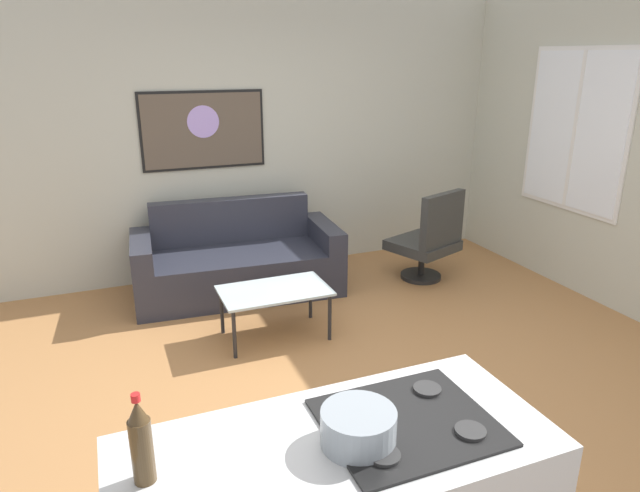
# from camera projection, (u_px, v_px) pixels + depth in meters

# --- Properties ---
(ground) EXTENTS (6.40, 6.40, 0.04)m
(ground) POSITION_uv_depth(u_px,v_px,m) (360.00, 383.00, 3.93)
(ground) COLOR #A97343
(back_wall) EXTENTS (6.40, 0.05, 2.80)m
(back_wall) POSITION_uv_depth(u_px,v_px,m) (258.00, 135.00, 5.60)
(back_wall) COLOR #BABCAC
(back_wall) RESTS_ON ground
(right_wall) EXTENTS (0.05, 6.40, 2.80)m
(right_wall) POSITION_uv_depth(u_px,v_px,m) (633.00, 151.00, 4.66)
(right_wall) COLOR #B9BAA8
(right_wall) RESTS_ON ground
(couch) EXTENTS (1.94, 0.97, 0.84)m
(couch) POSITION_uv_depth(u_px,v_px,m) (237.00, 263.00, 5.32)
(couch) COLOR #292B37
(couch) RESTS_ON ground
(coffee_table) EXTENTS (0.85, 0.51, 0.41)m
(coffee_table) POSITION_uv_depth(u_px,v_px,m) (275.00, 294.00, 4.42)
(coffee_table) COLOR silver
(coffee_table) RESTS_ON ground
(armchair) EXTENTS (0.74, 0.73, 0.92)m
(armchair) POSITION_uv_depth(u_px,v_px,m) (430.00, 239.00, 5.53)
(armchair) COLOR black
(armchair) RESTS_ON ground
(soda_bottle) EXTENTS (0.07, 0.07, 0.31)m
(soda_bottle) POSITION_uv_depth(u_px,v_px,m) (141.00, 442.00, 1.71)
(soda_bottle) COLOR #49361F
(soda_bottle) RESTS_ON kitchen_counter
(mixing_bowl) EXTENTS (0.26, 0.26, 0.13)m
(mixing_bowl) POSITION_uv_depth(u_px,v_px,m) (358.00, 428.00, 1.90)
(mixing_bowl) COLOR #8A949C
(mixing_bowl) RESTS_ON kitchen_counter
(wall_painting) EXTENTS (1.18, 0.03, 0.74)m
(wall_painting) POSITION_uv_depth(u_px,v_px,m) (203.00, 130.00, 5.35)
(wall_painting) COLOR black
(window) EXTENTS (0.03, 1.18, 1.48)m
(window) POSITION_uv_depth(u_px,v_px,m) (575.00, 131.00, 5.14)
(window) COLOR silver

